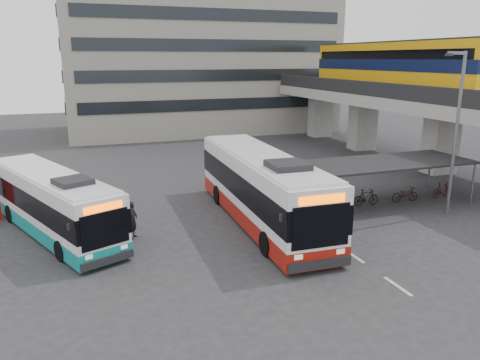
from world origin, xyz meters
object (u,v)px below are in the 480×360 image
object	(u,v)px
bus_main	(261,188)
pedestrian	(132,220)
bus_teal	(52,203)
lamp_post	(456,125)

from	to	relation	value
bus_main	pedestrian	world-z (taller)	bus_main
bus_main	bus_teal	distance (m)	10.38
bus_main	bus_teal	xyz separation A→B (m)	(-10.19, 1.95, -0.29)
pedestrian	lamp_post	world-z (taller)	lamp_post
pedestrian	bus_teal	bearing A→B (deg)	90.01
lamp_post	pedestrian	bearing A→B (deg)	162.44
bus_main	pedestrian	xyz separation A→B (m)	(-6.64, -0.06, -0.90)
lamp_post	bus_main	bearing A→B (deg)	157.08
bus_main	lamp_post	distance (m)	10.78
bus_teal	lamp_post	bearing A→B (deg)	-34.62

